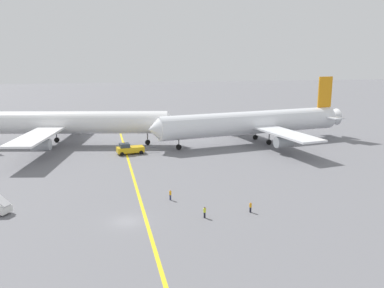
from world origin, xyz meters
TOP-DOWN VIEW (x-y plane):
  - ground_plane at (0.00, 0.00)m, footprint 600.00×600.00m
  - taxiway_stripe at (2.35, 10.00)m, footprint 3.01×119.98m
  - airliner_at_gate_left at (-13.26, 52.48)m, footprint 57.15×50.20m
  - airliner_being_pushed at (34.57, 45.00)m, footprint 55.37×45.82m
  - pushback_tug at (2.46, 39.39)m, footprint 9.51×3.81m
  - ground_crew_wing_walker_right at (10.75, -0.99)m, footprint 0.42×0.41m
  - ground_crew_ramp_agent_by_cones at (17.80, -0.35)m, footprint 0.36×0.36m
  - ground_crew_marshaller_foreground at (7.11, 7.09)m, footprint 0.36×0.36m

SIDE VIEW (x-z plane):
  - ground_plane at x=0.00m, z-range 0.00..0.00m
  - taxiway_stripe at x=2.35m, z-range 0.00..0.01m
  - ground_crew_ramp_agent_by_cones at x=17.80m, z-range 0.03..1.60m
  - ground_crew_wing_walker_right at x=10.75m, z-range 0.03..1.68m
  - ground_crew_marshaller_foreground at x=7.11m, z-range 0.04..1.74m
  - pushback_tug at x=2.46m, z-range -0.22..2.67m
  - airliner_being_pushed at x=34.57m, z-range -3.07..13.78m
  - airliner_at_gate_left at x=-13.26m, z-range -2.99..14.52m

